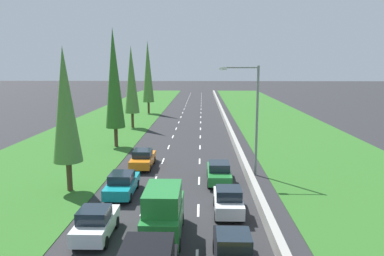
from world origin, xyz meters
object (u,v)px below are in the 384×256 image
Objects in this scene: teal_sedan_left_lane at (122,184)px; street_light_mast at (253,113)px; black_hatchback_right_lane at (233,250)px; orange_sedan_left_lane at (143,159)px; poplar_tree_third at (114,79)px; poplar_tree_fourth at (131,80)px; green_van_centre_lane at (163,213)px; white_hatchback_left_lane at (96,223)px; poplar_tree_second at (65,106)px; poplar_tree_fifth at (148,72)px; white_hatchback_right_lane at (228,201)px; green_sedan_right_lane at (219,172)px.

teal_sedan_left_lane is 0.50× the size of street_light_mast.
orange_sedan_left_lane is (-6.68, 16.27, -0.02)m from black_hatchback_right_lane.
poplar_tree_fourth is at bearing 92.28° from poplar_tree_third.
black_hatchback_right_lane is at bearing -52.60° from teal_sedan_left_lane.
green_van_centre_lane is 13.89m from orange_sedan_left_lane.
poplar_tree_third is (-11.01, 24.60, 6.75)m from black_hatchback_right_lane.
poplar_tree_second reaches higher than white_hatchback_left_lane.
black_hatchback_right_lane is 0.29× the size of poplar_tree_fifth.
teal_sedan_left_lane is 7.85m from white_hatchback_right_lane.
poplar_tree_fourth is (-11.72, 31.10, 6.08)m from white_hatchback_right_lane.
green_van_centre_lane reaches higher than white_hatchback_left_lane.
orange_sedan_left_lane is at bearing 148.28° from green_sedan_right_lane.
poplar_tree_second is 27.22m from poplar_tree_fourth.
poplar_tree_fifth reaches higher than white_hatchback_right_lane.
green_sedan_right_lane is at bearing 92.77° from white_hatchback_right_lane.
white_hatchback_left_lane reaches higher than green_sedan_right_lane.
poplar_tree_second reaches higher than green_sedan_right_lane.
white_hatchback_left_lane is at bearing -177.95° from green_van_centre_lane.
green_van_centre_lane is (-3.43, 2.78, 0.56)m from black_hatchback_right_lane.
green_van_centre_lane reaches higher than black_hatchback_right_lane.
poplar_tree_fourth is 27.03m from street_light_mast.
black_hatchback_right_lane is at bearing -65.89° from poplar_tree_third.
white_hatchback_left_lane is 0.87× the size of teal_sedan_left_lane.
poplar_tree_second is at bearing -90.00° from poplar_tree_third.
orange_sedan_left_lane is 9.38m from poplar_tree_second.
teal_sedan_left_lane is at bearing 119.27° from green_van_centre_lane.
teal_sedan_left_lane is at bearing 127.40° from black_hatchback_right_lane.
green_van_centre_lane is 0.38× the size of poplar_tree_third.
teal_sedan_left_lane is at bearing -11.37° from poplar_tree_second.
black_hatchback_right_lane is (6.99, -2.65, 0.00)m from white_hatchback_left_lane.
green_van_centre_lane is 1.09× the size of green_sedan_right_lane.
green_sedan_right_lane is 0.50× the size of street_light_mast.
white_hatchback_left_lane is at bearing -125.87° from green_sedan_right_lane.
teal_sedan_left_lane is 1.00× the size of green_sedan_right_lane.
poplar_tree_second reaches higher than teal_sedan_left_lane.
green_sedan_right_lane is 12.39m from poplar_tree_second.
green_van_centre_lane reaches higher than orange_sedan_left_lane.
black_hatchback_right_lane is 4.45m from green_van_centre_lane.
street_light_mast reaches higher than teal_sedan_left_lane.
white_hatchback_right_lane is at bearing -87.23° from green_sedan_right_lane.
poplar_tree_second is at bearing 136.53° from green_van_centre_lane.
poplar_tree_fourth is (-11.42, 24.97, 6.11)m from green_sedan_right_lane.
green_van_centre_lane is 0.54× the size of street_light_mast.
white_hatchback_left_lane is 1.00× the size of white_hatchback_right_lane.
green_sedan_right_lane is at bearing -74.47° from poplar_tree_fifth.
orange_sedan_left_lane is at bearing 87.36° from teal_sedan_left_lane.
teal_sedan_left_lane is 0.43× the size of poplar_tree_second.
street_light_mast reaches higher than white_hatchback_left_lane.
poplar_tree_fifth is (-0.45, 28.50, 0.18)m from poplar_tree_third.
white_hatchback_right_lane is at bearing -69.36° from poplar_tree_fourth.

